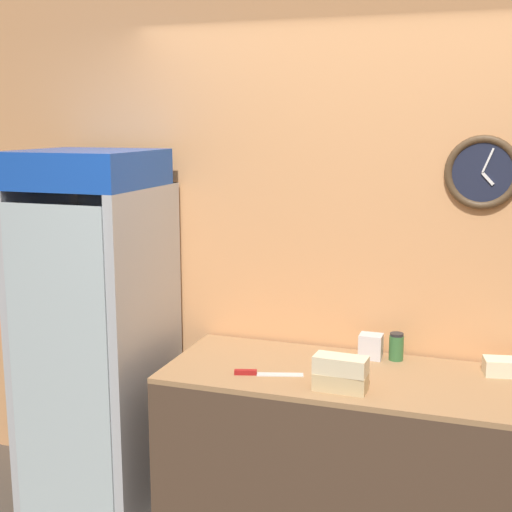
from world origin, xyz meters
TOP-DOWN VIEW (x-y plane):
  - wall_back at (0.00, 1.31)m, footprint 5.20×0.09m
  - prep_counter at (0.00, 0.90)m, footprint 1.78×0.71m
  - beverage_cooler at (-1.36, 0.95)m, footprint 0.64×0.70m
  - sandwich_stack_bottom at (-0.04, 0.69)m, footprint 0.23×0.11m
  - sandwich_stack_middle at (-0.04, 0.69)m, footprint 0.23×0.12m
  - sandwich_flat_left at (0.66, 1.12)m, footprint 0.25×0.15m
  - chefs_knife at (-0.43, 0.76)m, footprint 0.31×0.12m
  - condiment_jar at (0.13, 1.17)m, footprint 0.07×0.07m
  - napkin_dispenser at (0.01, 1.15)m, footprint 0.11×0.09m

SIDE VIEW (x-z plane):
  - prep_counter at x=0.00m, z-range 0.00..0.87m
  - chefs_knife at x=-0.43m, z-range 0.87..0.89m
  - sandwich_flat_left at x=0.66m, z-range 0.87..0.95m
  - sandwich_stack_bottom at x=-0.04m, z-range 0.87..0.95m
  - napkin_dispenser at x=0.01m, z-range 0.87..0.99m
  - condiment_jar at x=0.13m, z-range 0.87..1.01m
  - sandwich_stack_middle at x=-0.04m, z-range 0.95..1.03m
  - beverage_cooler at x=-1.36m, z-range 0.08..1.95m
  - wall_back at x=0.00m, z-range 0.00..2.70m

